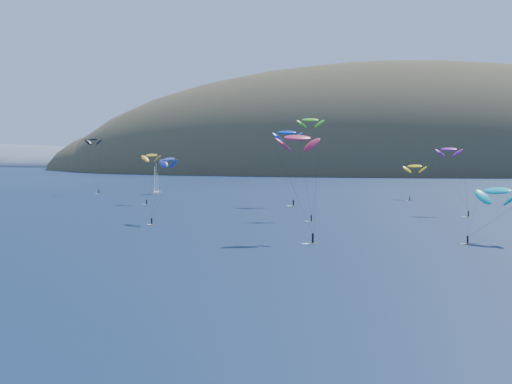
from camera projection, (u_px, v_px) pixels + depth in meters
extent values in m
ellipsoid|color=#3D3526|center=(391.00, 186.00, 606.21)|extent=(600.00, 300.00, 210.00)
ellipsoid|color=#3D3526|center=(219.00, 177.00, 669.96)|extent=(340.00, 240.00, 120.00)
ellipsoid|color=slate|center=(86.00, 168.00, 839.90)|extent=(240.00, 180.00, 44.00)
cube|color=white|center=(156.00, 193.00, 284.96)|extent=(4.81, 8.75, 1.02)
cylinder|color=white|center=(156.00, 178.00, 285.18)|extent=(0.16, 0.16, 11.86)
cube|color=gold|center=(147.00, 205.00, 227.03)|extent=(1.36, 0.77, 0.07)
cylinder|color=black|center=(147.00, 202.00, 226.98)|extent=(0.31, 0.31, 1.40)
sphere|color=#8C6047|center=(147.00, 199.00, 226.94)|extent=(0.23, 0.23, 0.23)
ellipsoid|color=#FFA423|center=(151.00, 155.00, 231.78)|extent=(7.94, 5.47, 4.05)
cube|color=gold|center=(311.00, 221.00, 172.48)|extent=(1.33, 0.65, 0.07)
cylinder|color=black|center=(311.00, 218.00, 172.43)|extent=(0.30, 0.30, 1.37)
sphere|color=#8C6047|center=(311.00, 215.00, 172.39)|extent=(0.23, 0.23, 0.23)
ellipsoid|color=#3BCF1A|center=(310.00, 120.00, 182.59)|extent=(7.13, 4.49, 3.68)
cube|color=gold|center=(293.00, 206.00, 221.59)|extent=(1.68, 0.81, 0.09)
cylinder|color=black|center=(293.00, 203.00, 221.53)|extent=(0.38, 0.38, 1.72)
sphere|color=#8C6047|center=(293.00, 199.00, 221.48)|extent=(0.29, 0.29, 0.29)
ellipsoid|color=#0034B9|center=(287.00, 132.00, 224.56)|extent=(9.68, 6.04, 5.01)
cube|color=gold|center=(468.00, 244.00, 129.83)|extent=(1.25, 1.10, 0.07)
cylinder|color=black|center=(468.00, 240.00, 129.78)|extent=(0.30, 0.30, 1.38)
sphere|color=#8C6047|center=(468.00, 235.00, 129.74)|extent=(0.23, 0.23, 0.23)
ellipsoid|color=#01B6B8|center=(497.00, 191.00, 133.02)|extent=(9.41, 8.65, 4.89)
cube|color=gold|center=(468.00, 217.00, 183.86)|extent=(1.37, 0.43, 0.08)
cylinder|color=black|center=(468.00, 214.00, 183.81)|extent=(0.32, 0.32, 1.46)
sphere|color=#8C6047|center=(469.00, 210.00, 183.77)|extent=(0.24, 0.24, 0.24)
ellipsoid|color=#8F1198|center=(449.00, 149.00, 193.21)|extent=(6.73, 3.26, 3.72)
cube|color=gold|center=(313.00, 244.00, 130.56)|extent=(1.61, 1.14, 0.09)
cylinder|color=black|center=(313.00, 238.00, 130.50)|extent=(0.37, 0.37, 1.69)
sphere|color=#8C6047|center=(313.00, 233.00, 130.45)|extent=(0.28, 0.28, 0.28)
ellipsoid|color=#CA294B|center=(298.00, 138.00, 136.86)|extent=(9.25, 7.35, 4.68)
cube|color=gold|center=(152.00, 225.00, 163.90)|extent=(1.25, 1.13, 0.07)
cylinder|color=black|center=(152.00, 221.00, 163.86)|extent=(0.31, 0.31, 1.40)
sphere|color=#8C6047|center=(152.00, 218.00, 163.81)|extent=(0.23, 0.23, 0.23)
ellipsoid|color=#2736A0|center=(169.00, 160.00, 171.02)|extent=(7.33, 6.84, 3.83)
cube|color=gold|center=(410.00, 201.00, 244.69)|extent=(1.34, 0.60, 0.07)
cylinder|color=black|center=(410.00, 198.00, 244.64)|extent=(0.30, 0.30, 1.38)
sphere|color=#8C6047|center=(410.00, 196.00, 244.60)|extent=(0.23, 0.23, 0.23)
ellipsoid|color=yellow|center=(415.00, 166.00, 254.72)|extent=(8.55, 5.08, 4.47)
cube|color=gold|center=(99.00, 194.00, 284.24)|extent=(1.46, 0.59, 0.08)
cylinder|color=black|center=(99.00, 192.00, 284.19)|extent=(0.33, 0.33, 1.52)
sphere|color=#8C6047|center=(99.00, 189.00, 284.14)|extent=(0.26, 0.26, 0.26)
ellipsoid|color=black|center=(94.00, 139.00, 287.36)|extent=(7.74, 4.34, 4.10)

